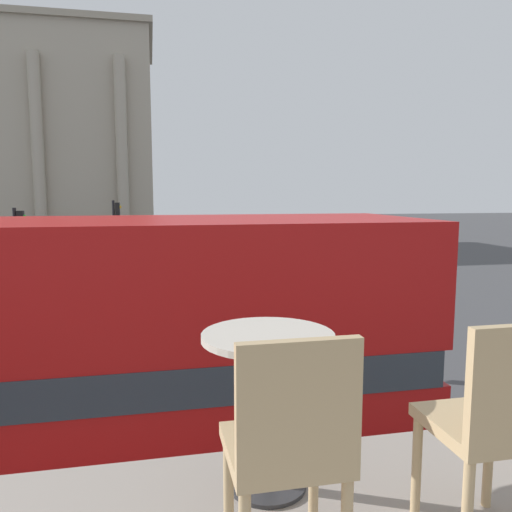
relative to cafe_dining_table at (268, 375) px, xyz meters
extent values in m
cylinder|color=black|center=(1.58, 5.58, -3.16)|extent=(1.06, 0.22, 1.06)
cylinder|color=#2D2D30|center=(0.00, 0.00, -0.53)|extent=(0.36, 0.36, 0.02)
cylinder|color=#2D2D30|center=(0.00, 0.00, -0.18)|extent=(0.07, 0.07, 0.68)
cylinder|color=beige|center=(0.00, 0.00, 0.18)|extent=(0.60, 0.60, 0.03)
cylinder|color=tan|center=(-0.24, -0.35, -0.32)|extent=(0.04, 0.04, 0.44)
cylinder|color=tan|center=(0.10, -0.35, -0.32)|extent=(0.04, 0.04, 0.44)
cube|color=tan|center=(-0.07, -0.52, -0.07)|extent=(0.40, 0.40, 0.05)
cube|color=tan|center=(-0.07, -0.70, 0.16)|extent=(0.40, 0.04, 0.42)
cylinder|color=tan|center=(0.56, -0.34, -0.32)|extent=(0.04, 0.04, 0.44)
cylinder|color=tan|center=(0.90, -0.34, -0.32)|extent=(0.04, 0.04, 0.44)
cube|color=tan|center=(0.73, -0.51, -0.07)|extent=(0.40, 0.40, 0.05)
cube|color=#B2A893|center=(-11.90, 45.73, 5.15)|extent=(23.17, 12.67, 17.67)
cube|color=#A39984|center=(-11.90, 45.73, 14.24)|extent=(23.77, 13.27, 0.50)
cylinder|color=#B2A893|center=(-8.81, 38.95, 3.83)|extent=(0.90, 0.90, 15.02)
cylinder|color=#B2A893|center=(-2.63, 38.95, 3.83)|extent=(0.90, 0.90, 15.02)
cylinder|color=black|center=(2.12, 10.13, -1.98)|extent=(0.12, 0.12, 3.41)
cube|color=black|center=(2.30, 10.13, -0.72)|extent=(0.20, 0.24, 0.70)
sphere|color=green|center=(2.41, 10.13, -0.57)|extent=(0.14, 0.14, 0.14)
cylinder|color=black|center=(-4.89, 15.53, -1.67)|extent=(0.12, 0.12, 4.04)
cube|color=black|center=(-4.71, 15.53, -0.10)|extent=(0.20, 0.24, 0.70)
sphere|color=green|center=(-4.60, 15.53, 0.05)|extent=(0.14, 0.14, 0.14)
cylinder|color=black|center=(-2.17, 21.34, -1.59)|extent=(0.12, 0.12, 4.19)
cube|color=black|center=(-1.99, 21.34, 0.06)|extent=(0.20, 0.24, 0.70)
sphere|color=gold|center=(-1.88, 21.34, 0.21)|extent=(0.14, 0.14, 0.14)
cylinder|color=black|center=(-0.92, 18.78, -3.39)|extent=(0.60, 0.18, 0.60)
cylinder|color=black|center=(-0.92, 17.03, -3.39)|extent=(0.60, 0.18, 0.60)
cylinder|color=black|center=(-3.72, 18.78, -3.39)|extent=(0.60, 0.18, 0.60)
cylinder|color=black|center=(-3.72, 17.03, -3.39)|extent=(0.60, 0.18, 0.60)
cube|color=silver|center=(-2.32, 17.91, -3.11)|extent=(4.20, 1.75, 0.55)
cube|color=#2D3842|center=(-2.52, 17.91, -2.59)|extent=(1.89, 1.61, 0.50)
cylinder|color=black|center=(-3.17, 28.25, -3.39)|extent=(0.60, 0.18, 0.60)
cylinder|color=black|center=(-3.17, 26.50, -3.39)|extent=(0.60, 0.18, 0.60)
cylinder|color=black|center=(-5.97, 28.25, -3.39)|extent=(0.60, 0.18, 0.60)
cylinder|color=black|center=(-5.97, 26.50, -3.39)|extent=(0.60, 0.18, 0.60)
cube|color=maroon|center=(-4.57, 27.38, -3.11)|extent=(4.20, 1.75, 0.55)
cube|color=#2D3842|center=(-4.77, 27.38, -2.59)|extent=(1.89, 1.61, 0.50)
cylinder|color=#282B33|center=(3.43, 20.15, -3.27)|extent=(0.14, 0.14, 0.83)
cylinder|color=#282B33|center=(3.61, 20.15, -3.27)|extent=(0.14, 0.14, 0.83)
cylinder|color=#606638|center=(3.52, 20.15, -2.52)|extent=(0.32, 0.32, 0.66)
sphere|color=tan|center=(3.52, 20.15, -2.08)|extent=(0.23, 0.23, 0.23)
cylinder|color=#282B33|center=(4.75, 25.59, -3.29)|extent=(0.14, 0.14, 0.80)
cylinder|color=#282B33|center=(4.93, 25.59, -3.29)|extent=(0.14, 0.14, 0.80)
cylinder|color=silver|center=(4.84, 25.59, -2.57)|extent=(0.32, 0.32, 0.63)
sphere|color=tan|center=(4.84, 25.59, -2.15)|extent=(0.22, 0.22, 0.22)
cylinder|color=#282B33|center=(-0.08, 21.06, -3.30)|extent=(0.14, 0.14, 0.78)
cylinder|color=#282B33|center=(0.10, 21.06, -3.30)|extent=(0.14, 0.14, 0.78)
cylinder|color=#284799|center=(0.01, 21.06, -2.60)|extent=(0.32, 0.32, 0.62)
sphere|color=tan|center=(0.01, 21.06, -2.18)|extent=(0.21, 0.21, 0.21)
camera|label=1|loc=(-0.50, -2.11, 0.82)|focal=35.00mm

